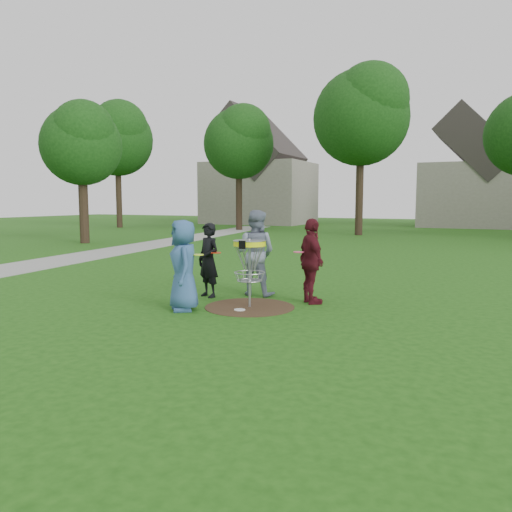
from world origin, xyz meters
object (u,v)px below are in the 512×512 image
at_px(player_grey, 255,253).
at_px(player_maroon, 311,261).
at_px(player_blue, 184,265).
at_px(player_black, 209,260).
at_px(disc_golf_basket, 250,257).

relative_size(player_grey, player_maroon, 1.09).
distance_m(player_blue, player_black, 1.40).
height_order(player_blue, player_maroon, player_maroon).
bearing_deg(player_maroon, player_grey, 34.72).
xyz_separation_m(player_grey, player_maroon, (1.44, -0.36, -0.08)).
xyz_separation_m(player_blue, player_maroon, (2.03, 1.65, 0.00)).
height_order(player_black, player_grey, player_grey).
bearing_deg(player_maroon, player_blue, 87.85).
bearing_deg(player_blue, disc_golf_basket, 86.30).
relative_size(player_blue, player_black, 1.07).
distance_m(player_maroon, disc_golf_basket, 1.33).
bearing_deg(disc_golf_basket, player_blue, -142.70).
bearing_deg(player_blue, player_grey, 122.69).
distance_m(player_black, player_grey, 1.07).
height_order(player_grey, player_maroon, player_grey).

